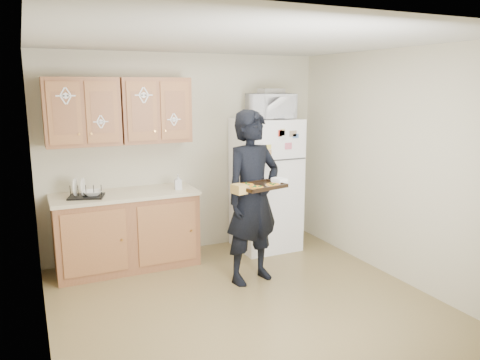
# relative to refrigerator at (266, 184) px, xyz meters

# --- Properties ---
(floor) EXTENTS (3.60, 3.60, 0.00)m
(floor) POSITION_rel_refrigerator_xyz_m (-0.95, -1.43, -0.85)
(floor) COLOR olive
(floor) RESTS_ON ground
(ceiling) EXTENTS (3.60, 3.60, 0.00)m
(ceiling) POSITION_rel_refrigerator_xyz_m (-0.95, -1.43, 1.65)
(ceiling) COLOR silver
(ceiling) RESTS_ON wall_back
(wall_back) EXTENTS (3.60, 0.04, 2.50)m
(wall_back) POSITION_rel_refrigerator_xyz_m (-0.95, 0.37, 0.40)
(wall_back) COLOR beige
(wall_back) RESTS_ON floor
(wall_front) EXTENTS (3.60, 0.04, 2.50)m
(wall_front) POSITION_rel_refrigerator_xyz_m (-0.95, -3.23, 0.40)
(wall_front) COLOR beige
(wall_front) RESTS_ON floor
(wall_left) EXTENTS (0.04, 3.60, 2.50)m
(wall_left) POSITION_rel_refrigerator_xyz_m (-2.75, -1.43, 0.40)
(wall_left) COLOR beige
(wall_left) RESTS_ON floor
(wall_right) EXTENTS (0.04, 3.60, 2.50)m
(wall_right) POSITION_rel_refrigerator_xyz_m (0.85, -1.43, 0.40)
(wall_right) COLOR beige
(wall_right) RESTS_ON floor
(refrigerator) EXTENTS (0.75, 0.70, 1.70)m
(refrigerator) POSITION_rel_refrigerator_xyz_m (0.00, 0.00, 0.00)
(refrigerator) COLOR white
(refrigerator) RESTS_ON floor
(base_cabinet) EXTENTS (1.60, 0.60, 0.86)m
(base_cabinet) POSITION_rel_refrigerator_xyz_m (-1.80, 0.05, -0.42)
(base_cabinet) COLOR brown
(base_cabinet) RESTS_ON floor
(countertop) EXTENTS (1.64, 0.64, 0.04)m
(countertop) POSITION_rel_refrigerator_xyz_m (-1.80, 0.05, 0.03)
(countertop) COLOR beige
(countertop) RESTS_ON base_cabinet
(upper_cab_left) EXTENTS (0.80, 0.33, 0.75)m
(upper_cab_left) POSITION_rel_refrigerator_xyz_m (-2.20, 0.18, 0.98)
(upper_cab_left) COLOR brown
(upper_cab_left) RESTS_ON wall_back
(upper_cab_right) EXTENTS (0.80, 0.33, 0.75)m
(upper_cab_right) POSITION_rel_refrigerator_xyz_m (-1.38, 0.18, 0.98)
(upper_cab_right) COLOR brown
(upper_cab_right) RESTS_ON wall_back
(cereal_box) EXTENTS (0.20, 0.07, 0.32)m
(cereal_box) POSITION_rel_refrigerator_xyz_m (0.52, 0.24, -0.69)
(cereal_box) COLOR #E9C952
(cereal_box) RESTS_ON floor
(person) EXTENTS (0.76, 0.58, 1.87)m
(person) POSITION_rel_refrigerator_xyz_m (-0.63, -0.90, 0.08)
(person) COLOR black
(person) RESTS_ON floor
(baking_tray) EXTENTS (0.52, 0.43, 0.04)m
(baking_tray) POSITION_rel_refrigerator_xyz_m (-0.70, -1.19, 0.27)
(baking_tray) COLOR black
(baking_tray) RESTS_ON person
(pizza_front_left) EXTENTS (0.15, 0.15, 0.02)m
(pizza_front_left) POSITION_rel_refrigerator_xyz_m (-0.79, -1.29, 0.29)
(pizza_front_left) COLOR orange
(pizza_front_left) RESTS_ON baking_tray
(pizza_front_right) EXTENTS (0.15, 0.15, 0.02)m
(pizza_front_right) POSITION_rel_refrigerator_xyz_m (-0.58, -1.24, 0.29)
(pizza_front_right) COLOR orange
(pizza_front_right) RESTS_ON baking_tray
(pizza_back_left) EXTENTS (0.15, 0.15, 0.02)m
(pizza_back_left) POSITION_rel_refrigerator_xyz_m (-0.82, -1.14, 0.29)
(pizza_back_left) COLOR orange
(pizza_back_left) RESTS_ON baking_tray
(microwave) EXTENTS (0.61, 0.46, 0.31)m
(microwave) POSITION_rel_refrigerator_xyz_m (0.03, -0.05, 1.01)
(microwave) COLOR white
(microwave) RESTS_ON refrigerator
(foil_pan) EXTENTS (0.30, 0.21, 0.06)m
(foil_pan) POSITION_rel_refrigerator_xyz_m (0.05, -0.02, 1.19)
(foil_pan) COLOR silver
(foil_pan) RESTS_ON microwave
(dish_rack) EXTENTS (0.43, 0.37, 0.15)m
(dish_rack) POSITION_rel_refrigerator_xyz_m (-2.23, 0.01, 0.12)
(dish_rack) COLOR black
(dish_rack) RESTS_ON countertop
(bowl) EXTENTS (0.23, 0.23, 0.05)m
(bowl) POSITION_rel_refrigerator_xyz_m (-2.16, 0.01, 0.09)
(bowl) COLOR silver
(bowl) RESTS_ON dish_rack
(soap_bottle) EXTENTS (0.09, 0.10, 0.18)m
(soap_bottle) POSITION_rel_refrigerator_xyz_m (-1.19, -0.04, 0.14)
(soap_bottle) COLOR white
(soap_bottle) RESTS_ON countertop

